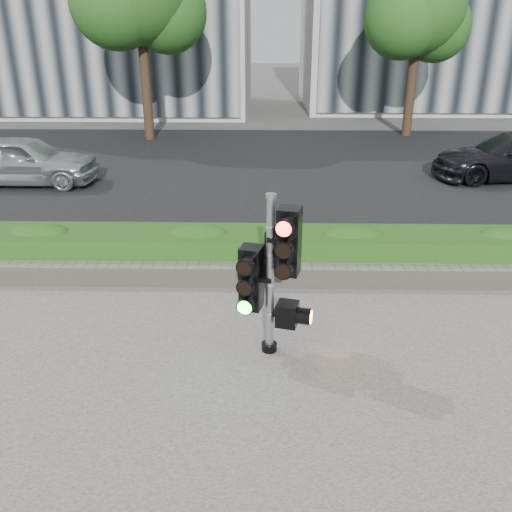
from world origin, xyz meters
name	(u,v)px	position (x,y,z in m)	size (l,w,h in m)	color
ground	(266,348)	(0.00, 0.00, 0.00)	(120.00, 120.00, 0.00)	#51514C
sidewalk	(265,494)	(0.00, -2.50, 0.01)	(16.00, 11.00, 0.03)	#9E9389
road	(267,168)	(0.00, 10.00, 0.01)	(60.00, 13.00, 0.02)	black
curb	(267,254)	(0.00, 3.15, 0.06)	(60.00, 0.25, 0.12)	gray
stone_wall	(266,275)	(0.00, 1.90, 0.20)	(12.00, 0.32, 0.34)	gray
hedge	(267,251)	(0.00, 2.55, 0.37)	(12.00, 1.00, 0.68)	#48902C
tree_right	(418,12)	(5.48, 15.55, 4.48)	(4.10, 3.58, 6.53)	black
traffic_signal	(273,268)	(0.08, -0.08, 1.23)	(0.79, 0.64, 2.17)	black
car_silver	(24,160)	(-6.57, 8.02, 0.68)	(1.56, 3.88, 1.32)	silver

